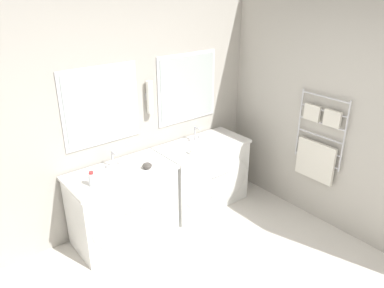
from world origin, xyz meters
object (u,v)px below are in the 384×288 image
(vanity_left, at_px, (125,206))
(vanity_right, at_px, (204,174))
(toiletry_bottle, at_px, (92,179))
(amenity_bowl, at_px, (147,166))

(vanity_left, height_order, vanity_right, same)
(toiletry_bottle, height_order, amenity_bowl, toiletry_bottle)
(vanity_left, bearing_deg, toiletry_bottle, -170.51)
(vanity_right, bearing_deg, vanity_left, 180.00)
(vanity_left, xyz_separation_m, vanity_right, (1.11, 0.00, 0.00))
(vanity_left, bearing_deg, vanity_right, 0.00)
(vanity_right, bearing_deg, amenity_bowl, -174.58)
(vanity_left, height_order, amenity_bowl, amenity_bowl)
(vanity_left, xyz_separation_m, toiletry_bottle, (-0.35, -0.06, 0.47))
(vanity_right, relative_size, toiletry_bottle, 7.23)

